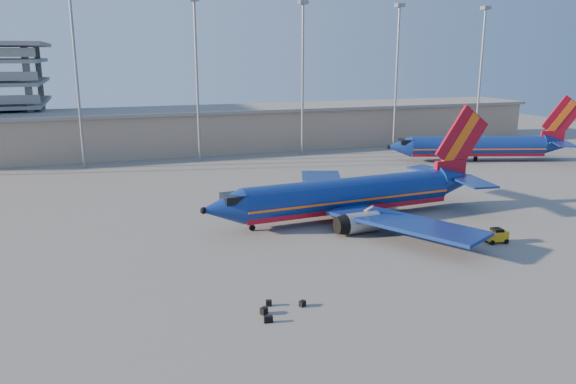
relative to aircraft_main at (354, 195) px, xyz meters
name	(u,v)px	position (x,y,z in m)	size (l,w,h in m)	color
ground	(319,231)	(-5.87, -3.68, -2.77)	(220.00, 220.00, 0.00)	slate
terminal_building	(260,126)	(4.13, 54.32, 1.55)	(122.00, 16.00, 8.50)	gray
light_mast_row	(251,63)	(-0.87, 42.32, 14.79)	(101.60, 1.60, 28.65)	gray
aircraft_main	(354,195)	(0.00, 0.00, 0.00)	(38.25, 36.70, 12.95)	navy
aircraft_second	(481,146)	(37.89, 25.74, -0.01)	(34.44, 17.58, 12.00)	navy
baggage_tug	(497,235)	(10.18, -13.22, -1.96)	(2.29, 1.54, 1.55)	gold
luggage_pile	(275,310)	(-16.62, -21.29, -2.52)	(3.95, 3.10, 0.53)	black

